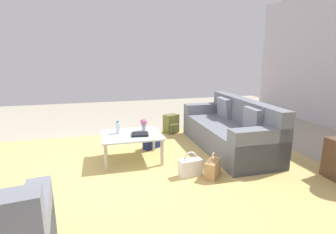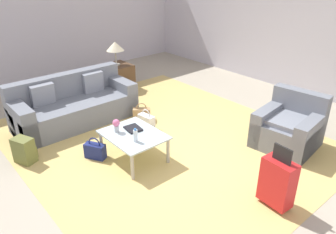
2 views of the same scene
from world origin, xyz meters
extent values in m
plane|color=#A89E89|center=(0.00, 0.00, 0.00)|extent=(12.00, 12.00, 0.00)
cube|color=silver|center=(0.00, 4.06, 1.55)|extent=(10.24, 0.12, 3.10)
cube|color=silver|center=(-5.06, 0.00, 1.55)|extent=(0.12, 8.00, 3.10)
cube|color=tan|center=(-0.60, 0.20, 0.00)|extent=(5.20, 4.40, 0.01)
cube|color=slate|center=(-2.10, -0.60, 0.23)|extent=(0.90, 2.19, 0.45)
cube|color=slate|center=(-2.44, -0.60, 0.44)|extent=(0.22, 2.19, 0.88)
cube|color=slate|center=(-2.10, 0.38, 0.32)|extent=(0.90, 0.24, 0.64)
cube|color=slate|center=(-2.10, -1.58, 0.32)|extent=(0.90, 0.24, 0.64)
cube|color=gray|center=(-2.28, -0.11, 0.63)|extent=(0.14, 0.40, 0.41)
cube|color=gray|center=(-2.28, -1.09, 0.63)|extent=(0.16, 0.40, 0.41)
cube|color=slate|center=(0.90, 1.60, 0.22)|extent=(1.00, 1.00, 0.44)
cube|color=slate|center=(0.86, 1.95, 0.44)|extent=(0.91, 0.31, 0.87)
cube|color=slate|center=(1.24, 1.64, 0.30)|extent=(0.31, 0.92, 0.60)
cube|color=slate|center=(0.56, 1.56, 0.30)|extent=(0.31, 0.92, 0.60)
cube|color=gray|center=(0.91, 1.55, 0.48)|extent=(0.73, 0.72, 0.08)
cube|color=silver|center=(-0.40, -0.50, 0.42)|extent=(0.93, 0.75, 0.02)
cylinder|color=#ADA899|center=(-0.81, -0.18, 0.20)|extent=(0.05, 0.05, 0.41)
cylinder|color=#ADA899|center=(0.01, -0.18, 0.20)|extent=(0.05, 0.05, 0.41)
cylinder|color=#ADA899|center=(-0.81, -0.82, 0.20)|extent=(0.05, 0.05, 0.41)
cylinder|color=#ADA899|center=(0.01, -0.82, 0.20)|extent=(0.05, 0.05, 0.41)
cylinder|color=silver|center=(-0.20, -0.60, 0.52)|extent=(0.06, 0.06, 0.18)
cylinder|color=#2D6BBC|center=(-0.20, -0.60, 0.62)|extent=(0.04, 0.04, 0.02)
cube|color=black|center=(-0.52, -0.42, 0.45)|extent=(0.28, 0.24, 0.03)
cylinder|color=#B2B7BC|center=(-0.62, -0.65, 0.48)|extent=(0.07, 0.07, 0.10)
sphere|color=#DB6693|center=(-0.62, -0.65, 0.58)|extent=(0.11, 0.11, 0.11)
cube|color=#513823|center=(-3.20, 1.00, 0.28)|extent=(0.63, 0.63, 0.55)
cylinder|color=#ADA899|center=(-3.20, 1.00, 0.57)|extent=(0.18, 0.18, 0.02)
cylinder|color=#ADA899|center=(-3.20, 1.00, 0.73)|extent=(0.04, 0.04, 0.31)
cone|color=beige|center=(-3.20, 1.00, 0.99)|extent=(0.40, 0.40, 0.20)
cube|color=red|center=(1.60, 0.20, 0.35)|extent=(0.42, 0.25, 0.60)
cube|color=black|center=(1.60, 0.20, 0.75)|extent=(0.24, 0.04, 0.20)
cylinder|color=black|center=(1.46, 0.21, 0.03)|extent=(0.02, 0.05, 0.05)
cylinder|color=black|center=(1.74, 0.19, 0.03)|extent=(0.02, 0.05, 0.05)
cube|color=white|center=(-1.11, 0.27, 0.12)|extent=(0.34, 0.18, 0.24)
torus|color=white|center=(-1.11, 0.27, 0.26)|extent=(0.20, 0.04, 0.20)
cube|color=navy|center=(-0.81, -0.95, 0.12)|extent=(0.35, 0.28, 0.24)
torus|color=navy|center=(-0.81, -0.95, 0.26)|extent=(0.18, 0.11, 0.20)
cube|color=tan|center=(-1.40, 0.38, 0.12)|extent=(0.32, 0.33, 0.24)
torus|color=tan|center=(-1.40, 0.38, 0.26)|extent=(0.14, 0.16, 0.20)
cube|color=olive|center=(-1.40, -1.80, 0.20)|extent=(0.35, 0.30, 0.40)
cube|color=olive|center=(-1.45, -1.69, 0.12)|extent=(0.22, 0.14, 0.18)
camera|label=1|loc=(0.04, 3.45, 1.65)|focal=28.00mm
camera|label=2|loc=(3.17, -2.89, 2.78)|focal=35.00mm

